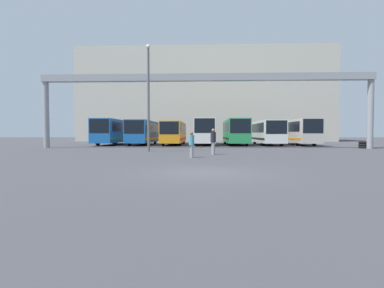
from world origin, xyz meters
TOP-DOWN VIEW (x-y plane):
  - ground_plane at (0.00, 0.00)m, footprint 200.00×200.00m
  - building_backdrop at (0.00, 49.29)m, footprint 48.51×12.00m
  - overhead_gantry at (0.00, 18.89)m, footprint 33.61×0.80m
  - bus_slot_0 at (-12.19, 28.26)m, footprint 2.56×11.67m
  - bus_slot_1 at (-8.13, 27.61)m, footprint 2.57×10.36m
  - bus_slot_2 at (-4.06, 28.39)m, footprint 2.46×11.93m
  - bus_slot_3 at (0.00, 28.22)m, footprint 2.58×11.58m
  - bus_slot_4 at (4.06, 28.33)m, footprint 2.58×11.80m
  - bus_slot_5 at (8.13, 27.51)m, footprint 2.61×10.16m
  - bus_slot_6 at (12.19, 28.41)m, footprint 2.48×11.96m
  - pedestrian_mid_right at (-0.82, 7.05)m, footprint 0.34×0.34m
  - pedestrian_far_center at (0.61, 9.79)m, footprint 0.39×0.39m
  - tire_stack at (16.21, 19.41)m, footprint 1.04×1.04m
  - lamp_post at (-4.70, 13.24)m, footprint 0.36×0.36m

SIDE VIEW (x-z plane):
  - ground_plane at x=0.00m, z-range 0.00..0.00m
  - tire_stack at x=16.21m, z-range 0.00..0.72m
  - pedestrian_mid_right at x=-0.82m, z-range 0.05..1.66m
  - pedestrian_far_center at x=0.61m, z-range 0.06..1.91m
  - bus_slot_2 at x=-4.06m, z-range 0.23..3.21m
  - bus_slot_5 at x=8.13m, z-range 0.24..3.32m
  - bus_slot_1 at x=-8.13m, z-range 0.24..3.38m
  - bus_slot_6 at x=12.19m, z-range 0.25..3.50m
  - bus_slot_4 at x=4.06m, z-range 0.25..3.52m
  - bus_slot_0 at x=-12.19m, z-range 0.25..3.54m
  - bus_slot_3 at x=0.00m, z-range 0.25..3.59m
  - lamp_post at x=-4.70m, z-range 0.37..9.27m
  - overhead_gantry at x=0.00m, z-range 2.64..10.18m
  - building_backdrop at x=0.00m, z-range 0.00..17.72m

